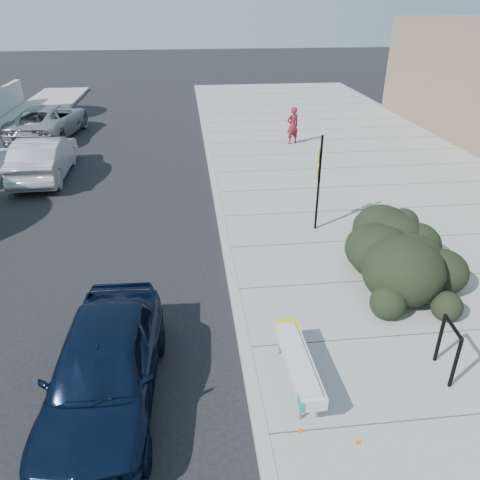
# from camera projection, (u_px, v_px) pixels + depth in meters

# --- Properties ---
(ground) EXTENTS (120.00, 120.00, 0.00)m
(ground) POSITION_uv_depth(u_px,v_px,m) (245.00, 354.00, 8.88)
(ground) COLOR black
(ground) RESTS_ON ground
(sidewalk_near) EXTENTS (11.20, 50.00, 0.15)m
(sidewalk_near) POSITION_uv_depth(u_px,v_px,m) (412.00, 224.00, 13.83)
(sidewalk_near) COLOR gray
(sidewalk_near) RESTS_ON ground
(curb_near) EXTENTS (0.22, 50.00, 0.17)m
(curb_near) POSITION_uv_depth(u_px,v_px,m) (223.00, 233.00, 13.25)
(curb_near) COLOR #9E9E99
(curb_near) RESTS_ON ground
(bench) EXTENTS (0.45, 2.04, 0.61)m
(bench) POSITION_uv_depth(u_px,v_px,m) (298.00, 361.00, 7.79)
(bench) COLOR gray
(bench) RESTS_ON sidewalk_near
(bike_rack) EXTENTS (0.13, 0.70, 1.03)m
(bike_rack) POSITION_uv_depth(u_px,v_px,m) (449.00, 345.00, 7.94)
(bike_rack) COLOR black
(bike_rack) RESTS_ON sidewalk_near
(sign_post) EXTENTS (0.15, 0.30, 2.69)m
(sign_post) POSITION_uv_depth(u_px,v_px,m) (319.00, 178.00, 12.68)
(sign_post) COLOR black
(sign_post) RESTS_ON sidewalk_near
(hedge) EXTENTS (3.58, 4.74, 1.59)m
(hedge) POSITION_uv_depth(u_px,v_px,m) (400.00, 239.00, 11.06)
(hedge) COLOR black
(hedge) RESTS_ON sidewalk_near
(sedan_navy) EXTENTS (1.88, 4.28, 1.43)m
(sedan_navy) POSITION_uv_depth(u_px,v_px,m) (104.00, 368.00, 7.53)
(sedan_navy) COLOR black
(sedan_navy) RESTS_ON ground
(wagon_silver) EXTENTS (1.73, 4.66, 1.52)m
(wagon_silver) POSITION_uv_depth(u_px,v_px,m) (44.00, 157.00, 17.31)
(wagon_silver) COLOR #AFAFB4
(wagon_silver) RESTS_ON ground
(suv_silver) EXTENTS (3.17, 5.79, 1.54)m
(suv_silver) POSITION_uv_depth(u_px,v_px,m) (48.00, 121.00, 22.44)
(suv_silver) COLOR gray
(suv_silver) RESTS_ON ground
(pedestrian) EXTENTS (0.70, 0.58, 1.63)m
(pedestrian) POSITION_uv_depth(u_px,v_px,m) (293.00, 125.00, 20.78)
(pedestrian) COLOR maroon
(pedestrian) RESTS_ON sidewalk_near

